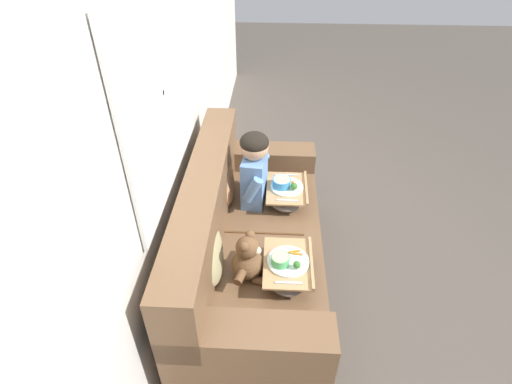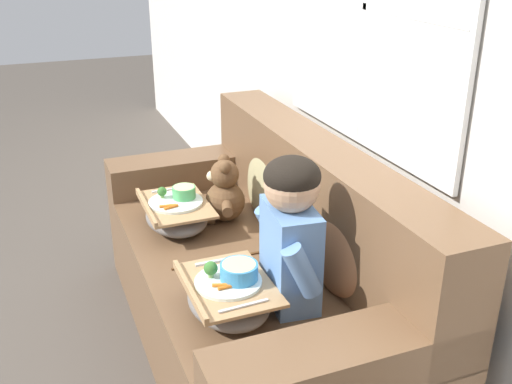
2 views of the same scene
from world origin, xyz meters
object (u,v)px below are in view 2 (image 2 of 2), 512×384
(couch, at_px, (260,279))
(child_figure, at_px, (291,225))
(throw_pillow_behind_child, at_px, (343,245))
(lap_tray_child, at_px, (229,295))
(throw_pillow_behind_teddy, at_px, (268,177))
(lap_tray_teddy, at_px, (176,213))
(teddy_bear, at_px, (224,194))

(couch, height_order, child_figure, child_figure)
(throw_pillow_behind_child, xyz_separation_m, child_figure, (-0.00, -0.21, 0.12))
(couch, bearing_deg, lap_tray_child, -36.14)
(lap_tray_child, bearing_deg, child_figure, 90.01)
(throw_pillow_behind_teddy, xyz_separation_m, lap_tray_teddy, (-0.00, -0.44, -0.11))
(throw_pillow_behind_child, height_order, lap_tray_teddy, throw_pillow_behind_child)
(child_figure, height_order, teddy_bear, child_figure)
(throw_pillow_behind_teddy, relative_size, teddy_bear, 1.26)
(couch, height_order, throw_pillow_behind_child, couch)
(child_figure, bearing_deg, lap_tray_teddy, -162.15)
(throw_pillow_behind_teddy, xyz_separation_m, child_figure, (0.70, -0.21, 0.12))
(throw_pillow_behind_child, bearing_deg, couch, -153.01)
(lap_tray_child, height_order, lap_tray_teddy, lap_tray_child)
(child_figure, height_order, lap_tray_child, child_figure)
(couch, xyz_separation_m, teddy_bear, (-0.35, -0.03, 0.26))
(couch, relative_size, lap_tray_teddy, 4.73)
(throw_pillow_behind_teddy, height_order, lap_tray_child, throw_pillow_behind_teddy)
(throw_pillow_behind_teddy, height_order, lap_tray_teddy, throw_pillow_behind_teddy)
(couch, height_order, lap_tray_child, couch)
(teddy_bear, bearing_deg, throw_pillow_behind_child, 16.81)
(throw_pillow_behind_child, xyz_separation_m, throw_pillow_behind_teddy, (-0.70, -0.00, 0.00))
(couch, distance_m, throw_pillow_behind_teddy, 0.50)
(throw_pillow_behind_child, height_order, teddy_bear, throw_pillow_behind_child)
(lap_tray_child, relative_size, lap_tray_teddy, 0.98)
(lap_tray_child, bearing_deg, throw_pillow_behind_child, 89.99)
(couch, distance_m, child_figure, 0.55)
(throw_pillow_behind_teddy, height_order, teddy_bear, throw_pillow_behind_teddy)
(couch, xyz_separation_m, throw_pillow_behind_teddy, (-0.35, 0.18, 0.31))
(couch, height_order, throw_pillow_behind_teddy, couch)
(throw_pillow_behind_child, distance_m, teddy_bear, 0.74)
(child_figure, xyz_separation_m, lap_tray_child, (0.00, -0.23, -0.23))
(throw_pillow_behind_child, bearing_deg, child_figure, -90.03)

